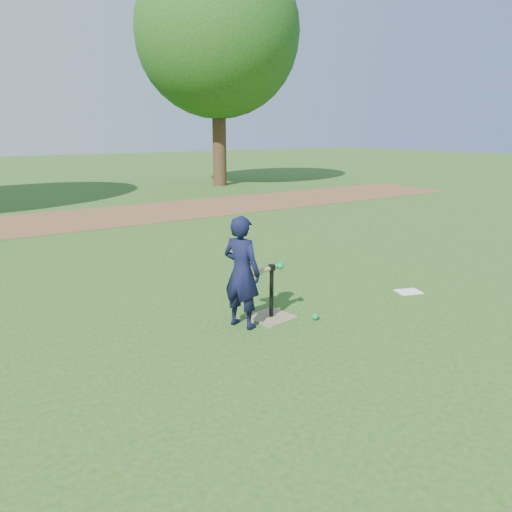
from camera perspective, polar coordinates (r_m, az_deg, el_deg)
ground at (r=5.65m, az=0.77°, el=-6.83°), size 80.00×80.00×0.00m
dirt_strip at (r=12.36m, az=-19.75°, el=3.96°), size 24.00×3.00×0.01m
child at (r=5.17m, az=-1.65°, el=-1.87°), size 0.43×0.51×1.19m
wiffle_ball_ground at (r=5.55m, az=6.76°, el=-6.87°), size 0.08×0.08×0.08m
clipboard at (r=6.73m, az=17.05°, el=-3.92°), size 0.36×0.32×0.01m
batting_tee at (r=5.54m, az=1.76°, el=-6.05°), size 0.49×0.49×0.61m
swing_action at (r=5.32m, az=1.05°, el=-1.60°), size 0.63×0.19×0.09m
tree_right at (r=19.17m, az=-4.42°, el=23.97°), size 5.80×5.80×8.21m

